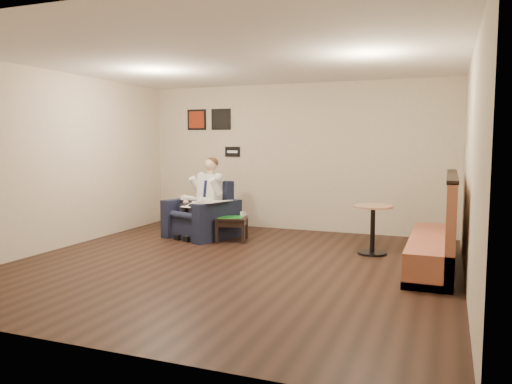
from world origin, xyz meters
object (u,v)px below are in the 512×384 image
(side_table, at_px, (232,229))
(green_folder, at_px, (230,217))
(coffee_mug, at_px, (242,214))
(cafe_table, at_px, (373,230))
(seated_man, at_px, (196,200))
(armchair, at_px, (201,210))
(smartphone, at_px, (236,216))
(banquette, at_px, (432,222))

(side_table, distance_m, green_folder, 0.21)
(coffee_mug, xyz_separation_m, cafe_table, (2.26, -0.29, -0.08))
(seated_man, xyz_separation_m, coffee_mug, (0.82, 0.15, -0.22))
(armchair, xyz_separation_m, smartphone, (0.65, 0.03, -0.08))
(armchair, bearing_deg, green_folder, 6.83)
(seated_man, relative_size, green_folder, 3.30)
(side_table, height_order, smartphone, smartphone)
(side_table, height_order, banquette, banquette)
(green_folder, xyz_separation_m, smartphone, (0.03, 0.18, -0.00))
(seated_man, xyz_separation_m, smartphone, (0.70, 0.16, -0.26))
(armchair, height_order, side_table, armchair)
(side_table, bearing_deg, smartphone, 87.43)
(armchair, xyz_separation_m, side_table, (0.65, -0.12, -0.29))
(coffee_mug, bearing_deg, seated_man, -169.65)
(banquette, bearing_deg, smartphone, 165.66)
(seated_man, height_order, cafe_table, seated_man)
(side_table, xyz_separation_m, smartphone, (0.01, 0.15, 0.21))
(smartphone, relative_size, banquette, 0.05)
(cafe_table, bearing_deg, seated_man, 177.42)
(armchair, height_order, cafe_table, armchair)
(armchair, distance_m, cafe_table, 3.05)
(coffee_mug, relative_size, smartphone, 0.68)
(cafe_table, bearing_deg, green_folder, 177.25)
(seated_man, height_order, banquette, seated_man)
(coffee_mug, bearing_deg, armchair, -177.91)
(coffee_mug, bearing_deg, green_folder, -131.53)
(side_table, bearing_deg, armchair, 169.50)
(armchair, distance_m, green_folder, 0.65)
(banquette, bearing_deg, side_table, 168.25)
(armchair, relative_size, side_table, 2.03)
(green_folder, xyz_separation_m, coffee_mug, (0.15, 0.17, 0.04))
(armchair, xyz_separation_m, coffee_mug, (0.78, 0.03, -0.04))
(coffee_mug, height_order, banquette, banquette)
(armchair, relative_size, coffee_mug, 11.78)
(green_folder, bearing_deg, smartphone, 80.82)
(armchair, height_order, coffee_mug, armchair)
(coffee_mug, distance_m, smartphone, 0.13)
(green_folder, relative_size, smartphone, 3.21)
(seated_man, bearing_deg, coffee_mug, 30.21)
(smartphone, bearing_deg, cafe_table, -11.81)
(side_table, relative_size, cafe_table, 0.67)
(armchair, bearing_deg, seated_man, -90.00)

